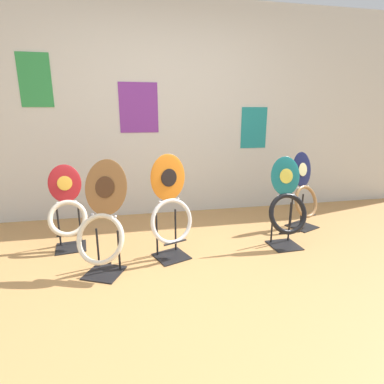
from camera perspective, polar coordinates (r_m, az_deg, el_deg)
ground_plane at (r=2.20m, az=1.72°, el=-21.26°), size 14.00×14.00×0.00m
wall_back at (r=3.87m, az=-5.51°, el=14.86°), size 8.00×0.07×2.60m
toilet_seat_display_orange_sun at (r=2.67m, az=-4.12°, el=-3.35°), size 0.43×0.36×0.95m
toilet_seat_display_crimson_swirl at (r=3.13m, az=-22.65°, el=-3.49°), size 0.38×0.34×0.81m
toilet_seat_display_woodgrain at (r=2.53m, az=-16.67°, el=-5.54°), size 0.50×0.46×0.93m
toilet_seat_display_teal_sax at (r=3.06m, az=17.62°, el=-2.59°), size 0.41×0.29×0.89m
toilet_seat_display_navy_moon at (r=3.65m, az=20.61°, el=-0.58°), size 0.41×0.37×0.87m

